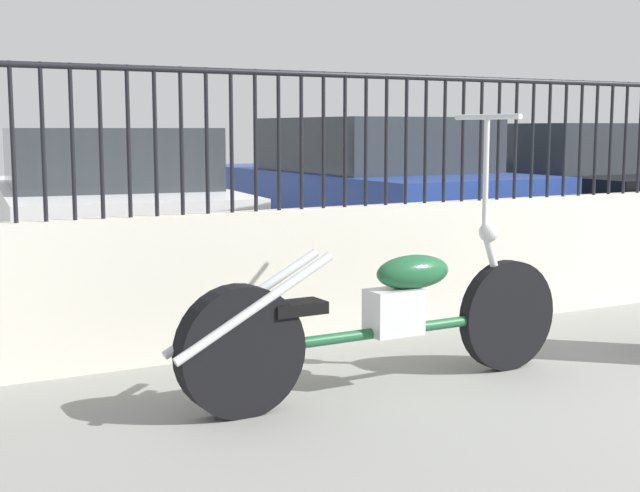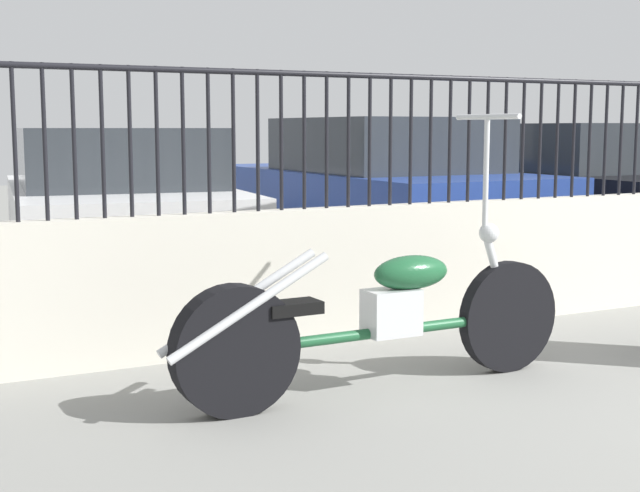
{
  "view_description": "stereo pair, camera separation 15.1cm",
  "coord_description": "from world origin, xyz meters",
  "px_view_note": "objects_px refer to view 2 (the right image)",
  "views": [
    {
      "loc": [
        -4.73,
        -2.34,
        1.36
      ],
      "look_at": [
        -2.36,
        2.02,
        0.7
      ],
      "focal_mm": 50.0,
      "sensor_mm": 36.0,
      "label": 1
    },
    {
      "loc": [
        -4.6,
        -2.41,
        1.36
      ],
      "look_at": [
        -2.36,
        2.02,
        0.7
      ],
      "focal_mm": 50.0,
      "sensor_mm": 36.0,
      "label": 2
    }
  ],
  "objects_px": {
    "car_white": "(116,205)",
    "car_black": "(565,185)",
    "car_blue": "(378,190)",
    "motorcycle_green": "(362,321)"
  },
  "relations": [
    {
      "from": "car_blue",
      "to": "car_black",
      "type": "height_order",
      "value": "car_blue"
    },
    {
      "from": "motorcycle_green",
      "to": "car_black",
      "type": "height_order",
      "value": "motorcycle_green"
    },
    {
      "from": "car_black",
      "to": "motorcycle_green",
      "type": "bearing_deg",
      "value": 133.39
    },
    {
      "from": "car_blue",
      "to": "car_black",
      "type": "distance_m",
      "value": 2.5
    },
    {
      "from": "motorcycle_green",
      "to": "car_blue",
      "type": "xyz_separation_m",
      "value": [
        2.49,
        4.05,
        0.35
      ]
    },
    {
      "from": "car_white",
      "to": "car_blue",
      "type": "bearing_deg",
      "value": -80.39
    },
    {
      "from": "motorcycle_green",
      "to": "car_white",
      "type": "distance_m",
      "value": 3.94
    },
    {
      "from": "car_white",
      "to": "car_blue",
      "type": "height_order",
      "value": "car_blue"
    },
    {
      "from": "car_white",
      "to": "car_black",
      "type": "bearing_deg",
      "value": -81.88
    },
    {
      "from": "car_black",
      "to": "car_blue",
      "type": "bearing_deg",
      "value": 94.07
    }
  ]
}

